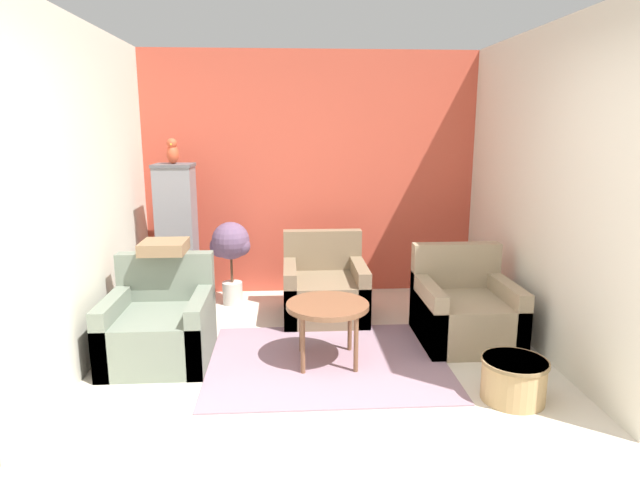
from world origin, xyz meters
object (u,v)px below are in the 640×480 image
at_px(birdcage, 178,242).
at_px(coffee_table, 328,309).
at_px(potted_plant, 231,248).
at_px(armchair_left, 160,327).
at_px(parrot, 173,152).
at_px(armchair_right, 464,312).
at_px(armchair_middle, 324,290).
at_px(wicker_basket, 514,378).

bearing_deg(birdcage, coffee_table, -45.43).
bearing_deg(birdcage, potted_plant, 6.51).
xyz_separation_m(coffee_table, potted_plant, (-0.90, 1.50, 0.16)).
height_order(armchair_left, parrot, parrot).
distance_m(armchair_right, armchair_middle, 1.36).
bearing_deg(potted_plant, parrot, -173.72).
relative_size(armchair_right, potted_plant, 0.94).
bearing_deg(parrot, potted_plant, 6.28).
distance_m(armchair_middle, potted_plant, 1.10).
distance_m(coffee_table, birdcage, 2.04).
relative_size(armchair_left, birdcage, 0.55).
distance_m(armchair_middle, wicker_basket, 2.10).
height_order(armchair_left, wicker_basket, armchair_left).
bearing_deg(parrot, birdcage, -90.00).
bearing_deg(armchair_right, coffee_table, -163.13).
distance_m(armchair_middle, birdcage, 1.58).
relative_size(coffee_table, parrot, 2.54).
xyz_separation_m(birdcage, potted_plant, (0.52, 0.06, -0.09)).
height_order(potted_plant, wicker_basket, potted_plant).
xyz_separation_m(armchair_left, potted_plant, (0.44, 1.34, 0.34)).
bearing_deg(armchair_middle, coffee_table, -92.71).
xyz_separation_m(armchair_left, parrot, (-0.09, 1.29, 1.33)).
relative_size(armchair_left, armchair_right, 1.00).
bearing_deg(armchair_middle, parrot, 165.54).
relative_size(birdcage, potted_plant, 1.69).
xyz_separation_m(armchair_middle, parrot, (-1.47, 0.38, 1.33)).
xyz_separation_m(coffee_table, parrot, (-1.42, 1.45, 1.15)).
bearing_deg(wicker_basket, parrot, 141.33).
distance_m(birdcage, parrot, 0.90).
distance_m(armchair_middle, parrot, 2.02).
height_order(armchair_middle, parrot, parrot).
xyz_separation_m(coffee_table, birdcage, (-1.42, 1.45, 0.25)).
distance_m(armchair_left, wicker_basket, 2.70).
height_order(coffee_table, birdcage, birdcage).
distance_m(armchair_left, parrot, 1.85).
bearing_deg(armchair_left, coffee_table, -6.90).
bearing_deg(potted_plant, armchair_right, -28.09).
height_order(armchair_left, armchair_right, same).
bearing_deg(wicker_basket, birdcage, 141.36).
relative_size(armchair_left, potted_plant, 0.94).
xyz_separation_m(potted_plant, wicker_basket, (2.13, -2.18, -0.45)).
distance_m(potted_plant, wicker_basket, 3.08).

